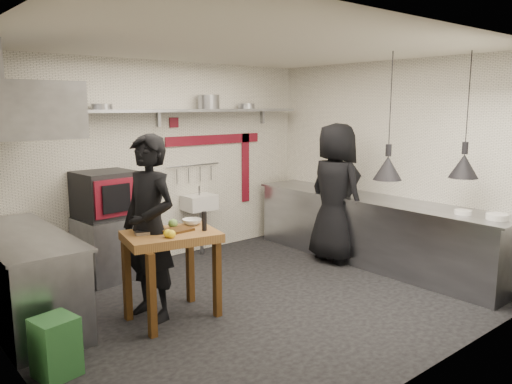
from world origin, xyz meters
TOP-DOWN VIEW (x-y plane):
  - floor at (0.00, 0.00)m, footprint 5.00×5.00m
  - ceiling at (0.00, 0.00)m, footprint 5.00×5.00m
  - wall_back at (0.00, 2.10)m, footprint 5.00×0.04m
  - wall_front at (0.00, -2.10)m, footprint 5.00×0.04m
  - wall_left at (-2.50, 0.00)m, footprint 0.04×4.20m
  - wall_right at (2.50, 0.00)m, footprint 0.04×4.20m
  - red_band_horiz at (0.95, 2.08)m, footprint 1.70×0.02m
  - red_band_vert at (1.55, 2.08)m, footprint 0.14×0.02m
  - red_tile_a at (0.25, 2.08)m, footprint 0.14×0.02m
  - red_tile_b at (-0.10, 2.08)m, footprint 0.14×0.02m
  - back_shelf at (0.00, 1.92)m, footprint 4.60×0.34m
  - shelf_bracket_left at (-1.90, 2.07)m, footprint 0.04×0.06m
  - shelf_bracket_mid at (0.00, 2.07)m, footprint 0.04×0.06m
  - shelf_bracket_right at (1.90, 2.07)m, footprint 0.04×0.06m
  - pan_far_left at (-1.30, 1.92)m, footprint 0.28×0.28m
  - pan_mid_left at (-0.87, 1.92)m, footprint 0.30×0.30m
  - stock_pot at (0.74, 1.92)m, footprint 0.37×0.37m
  - pan_right at (1.44, 1.92)m, footprint 0.32×0.32m
  - oven_stand at (-0.93, 1.77)m, footprint 0.78×0.72m
  - combi_oven at (-0.93, 1.80)m, footprint 0.72×0.68m
  - oven_door at (-0.94, 1.48)m, footprint 0.56×0.08m
  - oven_glass at (-0.95, 1.44)m, footprint 0.37×0.05m
  - hand_sink at (0.55, 1.92)m, footprint 0.46×0.34m
  - sink_tap at (0.55, 1.92)m, footprint 0.03×0.03m
  - sink_drain at (0.55, 1.88)m, footprint 0.06×0.06m
  - utensil_rail at (0.55, 2.06)m, footprint 0.90×0.02m
  - counter_right at (2.15, 0.00)m, footprint 0.70×3.80m
  - counter_right_top at (2.15, 0.00)m, footprint 0.76×3.90m
  - plate_stack at (2.12, -1.71)m, footprint 0.24×0.24m
  - small_bowl_right at (2.10, -1.32)m, footprint 0.25×0.25m
  - counter_left at (-2.15, 1.05)m, footprint 0.70×1.90m
  - counter_left_top at (-2.15, 1.05)m, footprint 0.76×2.00m
  - extractor_hood at (-2.10, 1.05)m, footprint 0.78×1.60m
  - green_bin at (-2.27, -0.19)m, footprint 0.37×0.37m
  - prep_table at (-0.95, 0.18)m, footprint 1.03×0.82m
  - cutting_board at (-0.88, 0.18)m, footprint 0.32×0.24m
  - pepper_mill at (-0.65, 0.02)m, footprint 0.07×0.07m
  - lemon_a at (-1.07, 0.03)m, footprint 0.11×0.11m
  - lemon_b at (-1.06, -0.01)m, footprint 0.11×0.11m
  - veg_ball at (-0.84, 0.32)m, footprint 0.11×0.11m
  - steel_tray at (-1.20, 0.29)m, footprint 0.19×0.15m
  - bowl at (-0.61, 0.32)m, footprint 0.23×0.23m
  - heat_lamp_near at (1.49, -0.67)m, footprint 0.41×0.41m
  - heat_lamp_far at (2.10, -1.29)m, footprint 0.37×0.37m
  - chef_left at (-1.10, 0.36)m, footprint 0.59×0.78m
  - chef_right at (1.84, 0.42)m, footprint 0.70×1.01m

SIDE VIEW (x-z plane):
  - floor at x=0.00m, z-range 0.00..0.00m
  - green_bin at x=-2.27m, z-range 0.00..0.50m
  - sink_drain at x=0.55m, z-range 0.01..0.67m
  - oven_stand at x=-0.93m, z-range 0.00..0.80m
  - counter_right at x=2.15m, z-range 0.00..0.90m
  - counter_left at x=-2.15m, z-range 0.00..0.90m
  - prep_table at x=-0.95m, z-range 0.00..0.92m
  - hand_sink at x=0.55m, z-range 0.67..0.89m
  - counter_right_top at x=2.15m, z-range 0.90..0.93m
  - counter_left_top at x=-2.15m, z-range 0.90..0.93m
  - cutting_board at x=-0.88m, z-range 0.92..0.94m
  - steel_tray at x=-1.20m, z-range 0.92..0.95m
  - bowl at x=-0.61m, z-range 0.92..0.98m
  - small_bowl_right at x=2.10m, z-range 0.93..0.98m
  - chef_left at x=-1.10m, z-range 0.00..1.91m
  - lemon_b at x=-1.06m, z-range 0.92..1.00m
  - sink_tap at x=0.55m, z-range 0.89..1.03m
  - lemon_a at x=-1.07m, z-range 0.92..1.00m
  - plate_stack at x=2.12m, z-range 0.93..1.00m
  - veg_ball at x=-0.84m, z-range 0.92..1.02m
  - chef_right at x=1.84m, z-range 0.00..1.95m
  - pepper_mill at x=-0.65m, z-range 0.92..1.12m
  - combi_oven at x=-0.93m, z-range 0.80..1.38m
  - oven_door at x=-0.94m, z-range 0.86..1.32m
  - oven_glass at x=-0.95m, z-range 0.92..1.26m
  - red_band_vert at x=1.55m, z-range 0.65..1.75m
  - utensil_rail at x=0.55m, z-range 1.31..1.33m
  - wall_back at x=0.00m, z-range 0.00..2.80m
  - wall_front at x=0.00m, z-range 0.00..2.80m
  - wall_left at x=-2.50m, z-range 0.00..2.80m
  - wall_right at x=2.50m, z-range 0.00..2.80m
  - red_band_horiz at x=0.95m, z-range 1.61..1.75m
  - red_tile_b at x=-0.10m, z-range 1.61..1.75m
  - red_tile_a at x=0.25m, z-range 1.88..2.02m
  - shelf_bracket_left at x=-1.90m, z-range 1.90..2.14m
  - shelf_bracket_mid at x=0.00m, z-range 1.90..2.14m
  - shelf_bracket_right at x=1.90m, z-range 1.90..2.14m
  - heat_lamp_near at x=1.49m, z-range 1.32..2.80m
  - heat_lamp_far at x=2.10m, z-range 1.36..2.80m
  - back_shelf at x=0.00m, z-range 2.10..2.14m
  - extractor_hood at x=-2.10m, z-range 1.90..2.40m
  - pan_mid_left at x=-0.87m, z-range 2.14..2.21m
  - pan_right at x=1.44m, z-range 2.14..2.22m
  - pan_far_left at x=-1.30m, z-range 2.14..2.23m
  - stock_pot at x=0.74m, z-range 2.14..2.34m
  - ceiling at x=0.00m, z-range 2.80..2.80m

